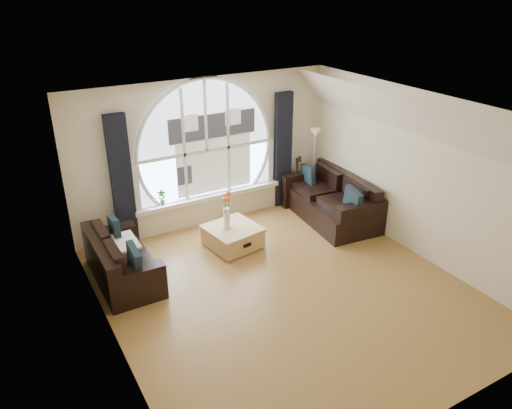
{
  "coord_description": "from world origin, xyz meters",
  "views": [
    {
      "loc": [
        -3.44,
        -5.11,
        4.29
      ],
      "look_at": [
        0.0,
        0.9,
        1.05
      ],
      "focal_mm": 34.6,
      "sensor_mm": 36.0,
      "label": 1
    }
  ],
  "objects_px": {
    "sofa_right": "(330,200)",
    "coffee_chest": "(233,236)",
    "vase_flowers": "(226,206)",
    "guitar": "(296,179)",
    "potted_plant": "(162,198)",
    "sofa_left": "(122,257)",
    "floor_lamp": "(314,168)"
  },
  "relations": [
    {
      "from": "sofa_right",
      "to": "coffee_chest",
      "type": "xyz_separation_m",
      "value": [
        -2.09,
        -0.01,
        -0.19
      ]
    },
    {
      "from": "coffee_chest",
      "to": "vase_flowers",
      "type": "distance_m",
      "value": 0.56
    },
    {
      "from": "sofa_right",
      "to": "guitar",
      "type": "bearing_deg",
      "value": 105.7
    },
    {
      "from": "vase_flowers",
      "to": "potted_plant",
      "type": "height_order",
      "value": "vase_flowers"
    },
    {
      "from": "sofa_right",
      "to": "potted_plant",
      "type": "xyz_separation_m",
      "value": [
        -2.94,
        1.07,
        0.29
      ]
    },
    {
      "from": "coffee_chest",
      "to": "vase_flowers",
      "type": "height_order",
      "value": "vase_flowers"
    },
    {
      "from": "potted_plant",
      "to": "sofa_left",
      "type": "bearing_deg",
      "value": -132.87
    },
    {
      "from": "floor_lamp",
      "to": "guitar",
      "type": "xyz_separation_m",
      "value": [
        -0.26,
        0.23,
        -0.27
      ]
    },
    {
      "from": "vase_flowers",
      "to": "guitar",
      "type": "bearing_deg",
      "value": 23.8
    },
    {
      "from": "guitar",
      "to": "sofa_right",
      "type": "bearing_deg",
      "value": -66.92
    },
    {
      "from": "sofa_right",
      "to": "floor_lamp",
      "type": "distance_m",
      "value": 0.81
    },
    {
      "from": "sofa_left",
      "to": "coffee_chest",
      "type": "distance_m",
      "value": 1.93
    },
    {
      "from": "sofa_left",
      "to": "guitar",
      "type": "relative_size",
      "value": 1.55
    },
    {
      "from": "sofa_left",
      "to": "guitar",
      "type": "xyz_separation_m",
      "value": [
        3.85,
        1.02,
        0.13
      ]
    },
    {
      "from": "coffee_chest",
      "to": "guitar",
      "type": "bearing_deg",
      "value": 17.44
    },
    {
      "from": "coffee_chest",
      "to": "floor_lamp",
      "type": "xyz_separation_m",
      "value": [
        2.19,
        0.71,
        0.59
      ]
    },
    {
      "from": "coffee_chest",
      "to": "guitar",
      "type": "distance_m",
      "value": 2.17
    },
    {
      "from": "guitar",
      "to": "floor_lamp",
      "type": "bearing_deg",
      "value": -28.05
    },
    {
      "from": "vase_flowers",
      "to": "potted_plant",
      "type": "bearing_deg",
      "value": 126.68
    },
    {
      "from": "sofa_right",
      "to": "guitar",
      "type": "height_order",
      "value": "guitar"
    },
    {
      "from": "sofa_left",
      "to": "guitar",
      "type": "distance_m",
      "value": 3.99
    },
    {
      "from": "sofa_left",
      "to": "sofa_right",
      "type": "distance_m",
      "value": 4.02
    },
    {
      "from": "potted_plant",
      "to": "floor_lamp",
      "type": "bearing_deg",
      "value": -7.0
    },
    {
      "from": "sofa_left",
      "to": "floor_lamp",
      "type": "xyz_separation_m",
      "value": [
        4.11,
        0.79,
        0.4
      ]
    },
    {
      "from": "vase_flowers",
      "to": "potted_plant",
      "type": "distance_m",
      "value": 1.29
    },
    {
      "from": "guitar",
      "to": "coffee_chest",
      "type": "bearing_deg",
      "value": -140.88
    },
    {
      "from": "sofa_left",
      "to": "guitar",
      "type": "bearing_deg",
      "value": 14.65
    },
    {
      "from": "sofa_right",
      "to": "coffee_chest",
      "type": "bearing_deg",
      "value": -173.98
    },
    {
      "from": "vase_flowers",
      "to": "floor_lamp",
      "type": "relative_size",
      "value": 0.44
    },
    {
      "from": "coffee_chest",
      "to": "floor_lamp",
      "type": "bearing_deg",
      "value": 9.42
    },
    {
      "from": "coffee_chest",
      "to": "vase_flowers",
      "type": "bearing_deg",
      "value": 135.5
    },
    {
      "from": "sofa_left",
      "to": "potted_plant",
      "type": "xyz_separation_m",
      "value": [
        1.08,
        1.16,
        0.29
      ]
    }
  ]
}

